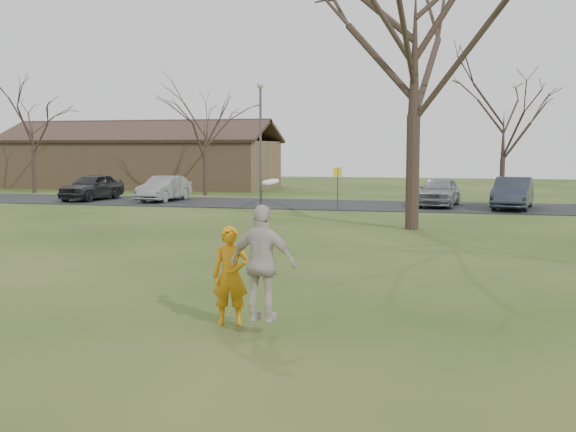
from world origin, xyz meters
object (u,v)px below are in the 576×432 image
object	(u,v)px
big_tree	(415,37)
building	(142,162)
lamp_post	(261,128)
car_1	(164,188)
car_5	(513,193)
player_defender	(230,276)
car_4	(439,191)
catching_play	(263,263)
car_0	(92,187)

from	to	relation	value
big_tree	building	bearing A→B (deg)	133.73
lamp_post	car_1	bearing A→B (deg)	157.98
car_1	car_5	size ratio (longest dim) A/B	0.91
big_tree	player_defender	bearing A→B (deg)	-97.94
car_4	catching_play	bearing A→B (deg)	-87.75
car_4	car_5	size ratio (longest dim) A/B	0.95
player_defender	building	xyz separation A→B (m)	(-19.94, 37.80, 1.09)
car_4	player_defender	bearing A→B (deg)	-89.51
lamp_post	car_5	bearing A→B (deg)	9.19
car_0	catching_play	distance (m)	30.48
car_5	catching_play	bearing A→B (deg)	-93.15
car_5	lamp_post	world-z (taller)	lamp_post
catching_play	player_defender	bearing A→B (deg)	142.98
car_4	big_tree	size ratio (longest dim) A/B	0.32
lamp_post	big_tree	bearing A→B (deg)	-43.15
player_defender	lamp_post	size ratio (longest dim) A/B	0.27
car_1	big_tree	bearing A→B (deg)	-31.88
car_0	car_5	bearing A→B (deg)	5.06
building	catching_play	bearing A→B (deg)	-61.68
player_defender	car_0	bearing A→B (deg)	112.87
car_1	car_5	xyz separation A→B (m)	(18.63, -0.61, 0.07)
car_5	building	size ratio (longest dim) A/B	0.23
car_0	catching_play	bearing A→B (deg)	-49.67
catching_play	lamp_post	distance (m)	23.96
car_1	car_5	world-z (taller)	car_5
car_1	car_4	xyz separation A→B (m)	(15.09, 0.09, 0.06)
building	player_defender	bearing A→B (deg)	-62.19
car_0	lamp_post	xyz separation A→B (m)	(10.68, -2.21, 3.17)
car_5	big_tree	bearing A→B (deg)	-104.57
player_defender	catching_play	distance (m)	0.97
building	big_tree	distance (m)	32.23
car_0	building	bearing A→B (deg)	109.69
player_defender	car_0	size ratio (longest dim) A/B	0.38
building	big_tree	size ratio (longest dim) A/B	1.47
lamp_post	big_tree	world-z (taller)	big_tree
car_0	car_5	size ratio (longest dim) A/B	0.95
player_defender	car_1	xyz separation A→B (m)	(-12.33, 24.88, -0.11)
player_defender	car_5	size ratio (longest dim) A/B	0.36
car_0	car_4	distance (m)	19.38
building	car_5	bearing A→B (deg)	-27.27
car_5	player_defender	bearing A→B (deg)	-95.05
car_4	big_tree	distance (m)	11.94
player_defender	catching_play	bearing A→B (deg)	-48.28
car_0	lamp_post	distance (m)	11.35
car_1	catching_play	xyz separation A→B (m)	(13.06, -25.43, 0.44)
catching_play	building	bearing A→B (deg)	118.32
car_5	building	world-z (taller)	building
car_4	lamp_post	size ratio (longest dim) A/B	0.71
car_4	lamp_post	bearing A→B (deg)	-156.10
car_5	lamp_post	distance (m)	12.79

